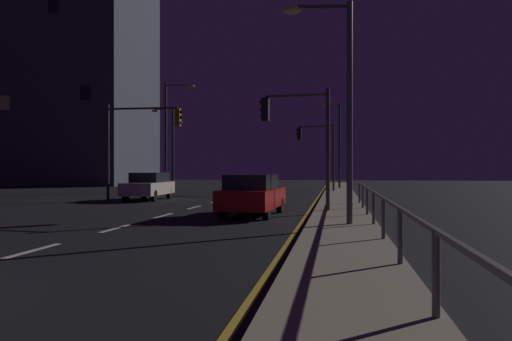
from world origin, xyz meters
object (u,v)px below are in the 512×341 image
object	(u,v)px
traffic_light_near_left	(317,144)
traffic_light_far_left	(297,126)
building_distant	(67,48)
street_lamp_mid_block	(338,88)
street_lamp_across_street	(170,127)
car	(253,194)
street_lamp_median	(337,137)
traffic_light_mid_left	(140,132)
car_oncoming	(149,186)
street_lamp_far_end	(169,140)

from	to	relation	value
traffic_light_near_left	traffic_light_far_left	xyz separation A→B (m)	(-0.12, -17.29, -0.18)
building_distant	street_lamp_mid_block	bearing A→B (deg)	-50.24
street_lamp_across_street	car	bearing A→B (deg)	-61.37
street_lamp_mid_block	street_lamp_median	xyz separation A→B (m)	(-0.02, 28.06, 0.38)
traffic_light_near_left	street_lamp_across_street	size ratio (longest dim) A/B	0.61
street_lamp_mid_block	street_lamp_median	world-z (taller)	street_lamp_median
traffic_light_mid_left	street_lamp_across_street	bearing A→B (deg)	100.45
street_lamp_across_street	building_distant	world-z (taller)	building_distant
traffic_light_mid_left	traffic_light_far_left	size ratio (longest dim) A/B	1.11
street_lamp_mid_block	car	bearing A→B (deg)	132.73
traffic_light_mid_left	traffic_light_far_left	world-z (taller)	traffic_light_mid_left
traffic_light_near_left	street_lamp_median	distance (m)	6.19
traffic_light_mid_left	car_oncoming	bearing A→B (deg)	90.77
traffic_light_near_left	traffic_light_far_left	world-z (taller)	traffic_light_near_left
car	traffic_light_far_left	xyz separation A→B (m)	(1.57, 1.37, 2.69)
car	traffic_light_mid_left	distance (m)	10.71
traffic_light_near_left	traffic_light_mid_left	distance (m)	14.82
traffic_light_mid_left	street_lamp_across_street	xyz separation A→B (m)	(-1.87, 10.11, 1.16)
traffic_light_near_left	street_lamp_mid_block	bearing A→B (deg)	-86.14
car	traffic_light_far_left	distance (m)	3.40
street_lamp_mid_block	street_lamp_across_street	distance (m)	24.13
street_lamp_mid_block	street_lamp_far_end	world-z (taller)	street_lamp_far_end
car	traffic_light_near_left	xyz separation A→B (m)	(1.69, 18.67, 2.86)
traffic_light_far_left	street_lamp_mid_block	size ratio (longest dim) A/B	0.73
traffic_light_mid_left	traffic_light_far_left	distance (m)	10.70
traffic_light_mid_left	building_distant	world-z (taller)	building_distant
car	traffic_light_far_left	size ratio (longest dim) A/B	0.93
traffic_light_far_left	street_lamp_across_street	world-z (taller)	street_lamp_across_street
car_oncoming	street_lamp_median	bearing A→B (deg)	56.76
car_oncoming	traffic_light_near_left	xyz separation A→B (m)	(9.20, 10.34, 2.86)
car_oncoming	street_lamp_across_street	distance (m)	9.92
street_lamp_mid_block	street_lamp_median	bearing A→B (deg)	90.05
street_lamp_across_street	building_distant	size ratio (longest dim) A/B	0.26
traffic_light_far_left	street_lamp_mid_block	xyz separation A→B (m)	(1.61, -4.82, 0.67)
street_lamp_far_end	street_lamp_across_street	bearing A→B (deg)	-68.97
street_lamp_median	street_lamp_mid_block	bearing A→B (deg)	-89.95
street_lamp_mid_block	street_lamp_across_street	xyz separation A→B (m)	(-12.55, 20.60, 0.77)
traffic_light_far_left	building_distant	world-z (taller)	building_distant
car	street_lamp_far_end	bearing A→B (deg)	117.77
street_lamp_far_end	traffic_light_far_left	bearing A→B (deg)	-56.83
traffic_light_mid_left	street_lamp_median	size ratio (longest dim) A/B	0.72
street_lamp_across_street	traffic_light_far_left	bearing A→B (deg)	-55.28
street_lamp_across_street	street_lamp_median	world-z (taller)	street_lamp_across_street
traffic_light_mid_left	street_lamp_across_street	world-z (taller)	street_lamp_across_street
car	traffic_light_far_left	world-z (taller)	traffic_light_far_left
car	traffic_light_mid_left	xyz separation A→B (m)	(-7.50, 7.04, 2.97)
traffic_light_near_left	street_lamp_median	size ratio (longest dim) A/B	0.69
traffic_light_near_left	street_lamp_median	world-z (taller)	street_lamp_median
car	street_lamp_across_street	bearing A→B (deg)	118.63
street_lamp_far_end	traffic_light_mid_left	bearing A→B (deg)	-77.50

